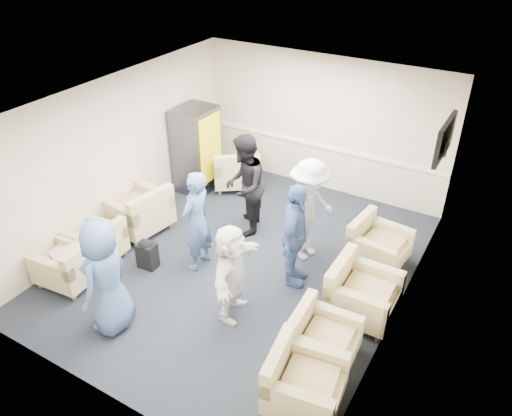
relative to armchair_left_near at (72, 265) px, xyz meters
The scene contains 25 objects.
floor 2.64m from the armchair_left_near, 40.76° to the left, with size 6.00×6.00×0.00m, color black.
ceiling 3.54m from the armchair_left_near, 40.76° to the left, with size 6.00×6.00×0.00m, color silver.
back_wall 5.22m from the armchair_left_near, 67.13° to the left, with size 5.00×0.02×2.70m, color beige.
front_wall 2.58m from the armchair_left_near, 32.91° to the right, with size 5.00×0.02×2.70m, color beige.
left_wall 2.06m from the armchair_left_near, 106.64° to the left, with size 0.02×6.00×2.70m, color beige.
right_wall 4.91m from the armchair_left_near, 20.90° to the left, with size 0.02×6.00×2.70m, color beige.
chair_rail 5.13m from the armchair_left_near, 67.05° to the left, with size 4.98×0.04×0.06m, color white.
tv 5.91m from the armchair_left_near, 38.45° to the left, with size 0.10×1.00×0.58m.
armchair_left_near is the anchor object (origin of this frame).
armchair_left_mid 0.57m from the armchair_left_near, 95.66° to the left, with size 0.83×0.83×0.63m.
armchair_left_far 1.60m from the armchair_left_near, 91.50° to the left, with size 1.07×1.07×0.75m.
armchair_right_near 3.97m from the armchair_left_near, ahead, with size 0.94×0.94×0.67m.
armchair_right_midnear 3.92m from the armchair_left_near, ahead, with size 0.83×0.83×0.63m.
armchair_right_midfar 4.31m from the armchair_left_near, 21.00° to the left, with size 0.90×0.90×0.71m.
armchair_right_far 4.75m from the armchair_left_near, 36.19° to the left, with size 0.92×0.92×0.66m.
armchair_corner 3.86m from the armchair_left_near, 81.59° to the left, with size 1.26×1.26×0.72m.
vending_machine 3.45m from the armchair_left_near, 91.76° to the left, with size 0.70×0.81×1.71m.
backpack 1.13m from the armchair_left_near, 49.67° to the left, with size 0.32×0.24×0.52m.
pillow 0.18m from the armchair_left_near, 146.59° to the right, with size 0.47×0.35×0.14m, color beige.
person_front_left 1.35m from the armchair_left_near, 17.62° to the right, with size 0.83×0.54×1.70m, color #3B578E.
person_mid_left 2.00m from the armchair_left_near, 42.86° to the left, with size 0.61×0.40×1.68m, color #3B578E.
person_back_left 3.02m from the armchair_left_near, 58.75° to the left, with size 0.89×0.69×1.83m, color black.
person_back_right 3.74m from the armchair_left_near, 40.86° to the left, with size 1.13×0.65×1.75m, color white.
person_mid_right 3.41m from the armchair_left_near, 30.66° to the left, with size 0.99×0.41×1.69m, color #3B578E.
person_front_right 2.59m from the armchair_left_near, 14.79° to the left, with size 1.36×0.43×1.47m, color white.
Camera 1 is at (3.46, -5.48, 5.05)m, focal length 35.00 mm.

